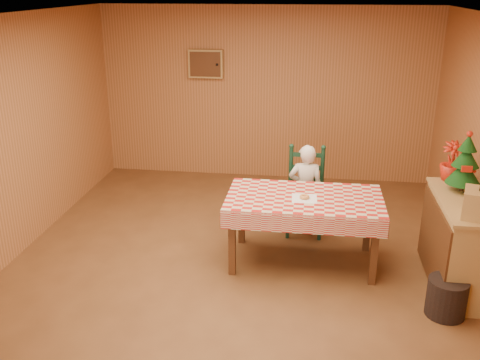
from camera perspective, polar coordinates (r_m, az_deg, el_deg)
name	(u,v)px	position (r m, az deg, el deg)	size (l,w,h in m)	color
ground	(237,269)	(5.82, -0.28, -9.48)	(6.00, 6.00, 0.00)	brown
cabin_walls	(244,91)	(5.68, 0.44, 9.48)	(5.10, 6.05, 2.65)	#A96C3D
dining_table	(304,204)	(5.71, 6.86, -2.55)	(1.66, 0.96, 0.77)	#522E16
ladder_chair	(305,193)	(6.51, 6.98, -1.37)	(0.44, 0.40, 1.08)	black
seated_child	(305,190)	(6.44, 6.99, -1.07)	(0.41, 0.27, 1.12)	silver
napkin	(304,198)	(5.64, 6.89, -1.96)	(0.26, 0.26, 0.00)	white
donut	(304,197)	(5.63, 6.89, -1.78)	(0.11, 0.11, 0.04)	#D6924D
shelf_unit	(460,243)	(5.77, 22.38, -6.24)	(0.54, 1.24, 0.93)	tan
christmas_tree	(465,164)	(5.73, 22.89, 1.57)	(0.34, 0.34, 0.62)	#522E16
flower_arrangement	(452,161)	(6.01, 21.67, 1.87)	(0.23, 0.23, 0.42)	#B32010
storage_bin	(447,298)	(5.36, 21.17, -11.62)	(0.36, 0.36, 0.36)	black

